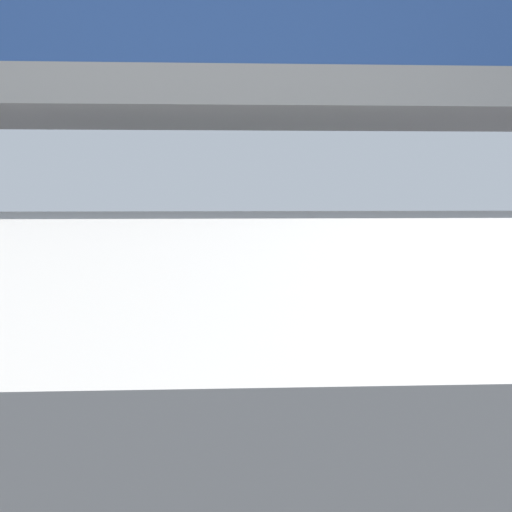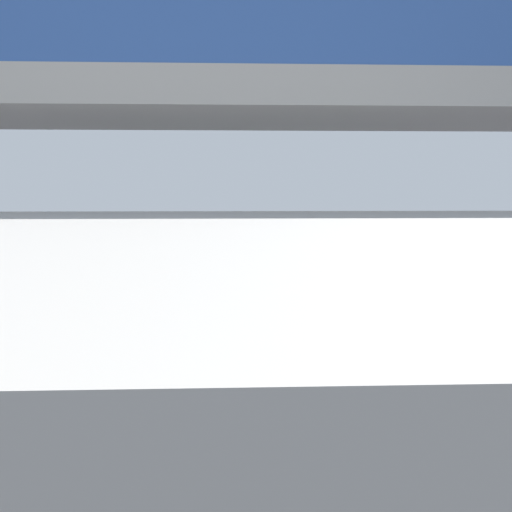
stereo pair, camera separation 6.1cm
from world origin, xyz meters
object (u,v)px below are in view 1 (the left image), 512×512
(bicycle_orange, at_px, (500,312))
(bicycle_blue, at_px, (496,294))
(bicycle_black, at_px, (448,299))
(pedestrian, at_px, (134,265))
(traffic_sign, at_px, (362,236))
(city_bus, at_px, (240,250))

(bicycle_orange, xyz_separation_m, bicycle_blue, (-1.35, -2.63, 0.00))
(bicycle_orange, bearing_deg, bicycle_black, -63.21)
(bicycle_orange, bearing_deg, pedestrian, -27.21)
(bicycle_orange, relative_size, pedestrian, 0.99)
(pedestrian, bearing_deg, bicycle_black, 157.85)
(bicycle_black, xyz_separation_m, traffic_sign, (1.15, -8.11, 1.52))
(bicycle_black, bearing_deg, traffic_sign, -81.90)
(pedestrian, bearing_deg, bicycle_blue, 163.62)
(bicycle_blue, bearing_deg, city_bus, -11.14)
(city_bus, height_order, bicycle_orange, city_bus)
(city_bus, bearing_deg, pedestrian, -26.06)
(bicycle_orange, height_order, pedestrian, pedestrian)
(traffic_sign, bearing_deg, bicycle_black, 98.10)
(city_bus, relative_size, bicycle_black, 6.52)
(city_bus, bearing_deg, traffic_sign, -141.22)
(city_bus, distance_m, pedestrian, 5.68)
(city_bus, distance_m, bicycle_black, 8.42)
(bicycle_black, relative_size, traffic_sign, 0.63)
(bicycle_orange, bearing_deg, city_bus, -27.86)
(bicycle_blue, relative_size, bicycle_black, 1.00)
(city_bus, height_order, traffic_sign, city_bus)
(bicycle_orange, distance_m, bicycle_black, 2.08)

